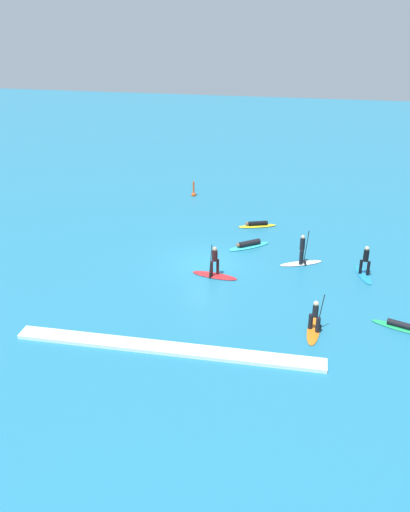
% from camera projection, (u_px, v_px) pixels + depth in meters
% --- Properties ---
extents(ground_plane, '(120.00, 120.00, 0.00)m').
position_uv_depth(ground_plane, '(205.00, 264.00, 33.55)').
color(ground_plane, teal).
rests_on(ground_plane, ground).
extents(surfer_on_yellow_board, '(2.71, 1.45, 0.40)m').
position_uv_depth(surfer_on_yellow_board, '(257.00, 225.00, 38.77)').
color(surfer_on_yellow_board, yellow).
rests_on(surfer_on_yellow_board, ground_plane).
extents(surfer_on_red_board, '(2.77, 1.20, 2.01)m').
position_uv_depth(surfer_on_red_board, '(215.00, 268.00, 31.85)').
color(surfer_on_red_board, red).
rests_on(surfer_on_red_board, ground_plane).
extents(surfer_on_orange_board, '(0.79, 2.68, 2.00)m').
position_uv_depth(surfer_on_orange_board, '(314.00, 323.00, 26.67)').
color(surfer_on_orange_board, orange).
rests_on(surfer_on_orange_board, ground_plane).
extents(surfer_on_blue_board, '(1.20, 2.56, 1.82)m').
position_uv_depth(surfer_on_blue_board, '(365.00, 267.00, 31.94)').
color(surfer_on_blue_board, '#1E8CD1').
rests_on(surfer_on_blue_board, ground_plane).
extents(surfer_on_teal_board, '(2.70, 2.26, 0.44)m').
position_uv_depth(surfer_on_teal_board, '(249.00, 245.00, 35.67)').
color(surfer_on_teal_board, '#33C6CC').
rests_on(surfer_on_teal_board, ground_plane).
extents(surfer_on_green_board, '(3.10, 1.61, 0.37)m').
position_uv_depth(surfer_on_green_board, '(404.00, 327.00, 26.95)').
color(surfer_on_green_board, '#23B266').
rests_on(surfer_on_green_board, ground_plane).
extents(surfer_on_white_board, '(2.67, 1.65, 2.33)m').
position_uv_depth(surfer_on_white_board, '(302.00, 256.00, 33.28)').
color(surfer_on_white_board, white).
rests_on(surfer_on_white_board, ground_plane).
extents(marker_buoy, '(0.37, 0.37, 1.30)m').
position_uv_depth(marker_buoy, '(194.00, 193.00, 44.62)').
color(marker_buoy, '#E55119').
rests_on(marker_buoy, ground_plane).
extents(wave_crest, '(14.29, 0.90, 0.18)m').
position_uv_depth(wave_crest, '(167.00, 348.00, 25.40)').
color(wave_crest, white).
rests_on(wave_crest, ground_plane).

